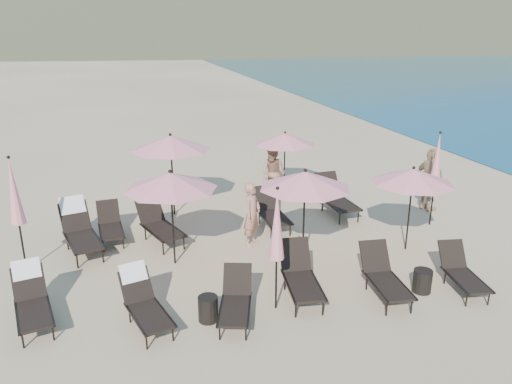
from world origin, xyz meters
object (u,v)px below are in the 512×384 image
object	(u,v)px
lounger_0	(31,298)
umbrella_open_2	(413,176)
lounger_2	(236,300)
umbrella_closed_0	(277,225)
side_table_0	(208,309)
umbrella_closed_1	(437,161)
lounger_10	(336,197)
lounger_4	(384,276)
umbrella_open_4	(285,139)
beachgoer_a	(252,214)
lounger_9	(271,211)
umbrella_open_1	(305,180)
side_table_1	(422,281)
beachgoer_b	(273,174)
beachgoer_c	(430,180)
umbrella_open_3	(171,143)
lounger_3	(300,275)
lounger_8	(159,224)
lounger_7	(110,225)
umbrella_open_0	(170,181)
umbrella_closed_2	(14,192)
lounger_1	(143,300)
lounger_5	(462,271)

from	to	relation	value
lounger_0	umbrella_open_2	distance (m)	8.54
lounger_2	umbrella_closed_0	xyz separation A→B (m)	(0.83, 0.14, 1.34)
lounger_2	side_table_0	bearing A→B (deg)	-170.39
lounger_2	umbrella_open_2	size ratio (longest dim) A/B	0.74
umbrella_closed_1	lounger_10	bearing A→B (deg)	144.57
lounger_4	umbrella_closed_1	bearing A→B (deg)	49.70
umbrella_open_4	side_table_0	distance (m)	7.61
umbrella_open_2	umbrella_closed_1	world-z (taller)	umbrella_closed_1
lounger_2	beachgoer_a	xyz separation A→B (m)	(1.17, 3.15, 0.41)
lounger_9	umbrella_open_4	size ratio (longest dim) A/B	0.80
beachgoer_a	umbrella_open_1	bearing A→B (deg)	-101.18
lounger_10	side_table_1	size ratio (longest dim) A/B	3.81
umbrella_open_2	side_table_1	bearing A→B (deg)	-112.80
lounger_0	beachgoer_b	world-z (taller)	beachgoer_b
lounger_2	beachgoer_c	size ratio (longest dim) A/B	0.83
umbrella_open_3	umbrella_closed_0	size ratio (longest dim) A/B	0.96
lounger_3	umbrella_open_2	world-z (taller)	umbrella_open_2
lounger_8	lounger_4	bearing A→B (deg)	-62.40
lounger_3	beachgoer_b	xyz separation A→B (m)	(1.25, 5.79, 0.40)
side_table_0	beachgoer_c	size ratio (longest dim) A/B	0.26
lounger_7	umbrella_closed_1	world-z (taller)	umbrella_closed_1
lounger_3	beachgoer_b	world-z (taller)	beachgoer_b
lounger_4	beachgoer_c	bearing A→B (deg)	53.23
lounger_0	umbrella_open_3	world-z (taller)	umbrella_open_3
lounger_2	umbrella_open_4	bearing A→B (deg)	82.03
side_table_0	side_table_1	xyz separation A→B (m)	(4.44, -0.14, -0.00)
umbrella_open_3	side_table_0	distance (m)	6.01
umbrella_open_0	umbrella_closed_2	distance (m)	3.31
lounger_7	umbrella_closed_2	distance (m)	2.68
lounger_1	umbrella_closed_2	world-z (taller)	umbrella_closed_2
side_table_1	lounger_0	bearing A→B (deg)	172.51
lounger_5	umbrella_closed_1	distance (m)	3.84
lounger_1	umbrella_closed_1	world-z (taller)	umbrella_closed_1
lounger_0	umbrella_closed_1	world-z (taller)	umbrella_closed_1
lounger_2	lounger_1	bearing A→B (deg)	-172.90
lounger_7	umbrella_open_2	xyz separation A→B (m)	(6.98, -2.57, 1.47)
lounger_0	lounger_4	bearing A→B (deg)	-19.70
beachgoer_a	beachgoer_b	world-z (taller)	beachgoer_b
umbrella_open_4	beachgoer_b	distance (m)	1.14
umbrella_open_2	beachgoer_a	world-z (taller)	umbrella_open_2
umbrella_open_1	umbrella_closed_1	distance (m)	4.34
lounger_0	umbrella_closed_0	distance (m)	4.71
lounger_2	lounger_7	xyz separation A→B (m)	(-2.24, 4.42, 0.01)
lounger_2	umbrella_open_4	size ratio (longest dim) A/B	0.74
lounger_9	umbrella_closed_0	bearing A→B (deg)	-107.36
lounger_9	umbrella_open_1	world-z (taller)	umbrella_open_1
lounger_7	umbrella_closed_1	xyz separation A→B (m)	(8.48, -1.34, 1.42)
umbrella_closed_1	beachgoer_a	world-z (taller)	umbrella_closed_1
lounger_1	lounger_8	xyz separation A→B (m)	(0.61, 3.67, 0.01)
lounger_2	lounger_3	distance (m)	1.54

